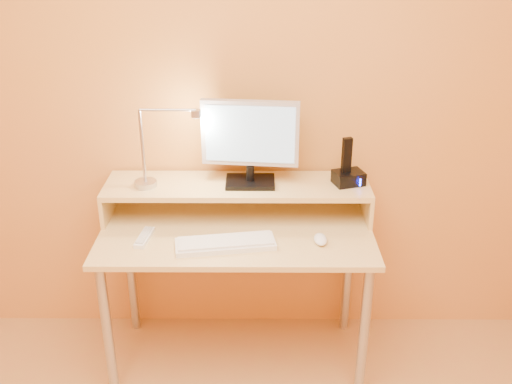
{
  "coord_description": "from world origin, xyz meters",
  "views": [
    {
      "loc": [
        0.1,
        -1.11,
        1.97
      ],
      "look_at": [
        0.09,
        1.13,
        0.93
      ],
      "focal_mm": 41.41,
      "sensor_mm": 36.0,
      "label": 1
    }
  ],
  "objects_px": {
    "monitor_panel": "(250,133)",
    "phone_dock": "(348,178)",
    "keyboard": "(225,244)",
    "remote_control": "(144,238)",
    "mouse": "(320,239)",
    "lamp_base": "(146,184)"
  },
  "relations": [
    {
      "from": "lamp_base",
      "to": "keyboard",
      "type": "xyz_separation_m",
      "value": [
        0.37,
        -0.26,
        -0.16
      ]
    },
    {
      "from": "monitor_panel",
      "to": "remote_control",
      "type": "distance_m",
      "value": 0.64
    },
    {
      "from": "monitor_panel",
      "to": "remote_control",
      "type": "relative_size",
      "value": 2.59
    },
    {
      "from": "remote_control",
      "to": "keyboard",
      "type": "bearing_deg",
      "value": -1.78
    },
    {
      "from": "keyboard",
      "to": "remote_control",
      "type": "xyz_separation_m",
      "value": [
        -0.35,
        0.06,
        -0.0
      ]
    },
    {
      "from": "monitor_panel",
      "to": "remote_control",
      "type": "bearing_deg",
      "value": -146.04
    },
    {
      "from": "keyboard",
      "to": "phone_dock",
      "type": "bearing_deg",
      "value": 19.18
    },
    {
      "from": "phone_dock",
      "to": "mouse",
      "type": "bearing_deg",
      "value": -136.51
    },
    {
      "from": "monitor_panel",
      "to": "phone_dock",
      "type": "bearing_deg",
      "value": 4.55
    },
    {
      "from": "monitor_panel",
      "to": "keyboard",
      "type": "xyz_separation_m",
      "value": [
        -0.1,
        -0.3,
        -0.39
      ]
    },
    {
      "from": "monitor_panel",
      "to": "phone_dock",
      "type": "relative_size",
      "value": 3.31
    },
    {
      "from": "monitor_panel",
      "to": "lamp_base",
      "type": "xyz_separation_m",
      "value": [
        -0.47,
        -0.04,
        -0.23
      ]
    },
    {
      "from": "monitor_panel",
      "to": "keyboard",
      "type": "bearing_deg",
      "value": -102.75
    },
    {
      "from": "keyboard",
      "to": "remote_control",
      "type": "distance_m",
      "value": 0.36
    },
    {
      "from": "phone_dock",
      "to": "remote_control",
      "type": "height_order",
      "value": "phone_dock"
    },
    {
      "from": "lamp_base",
      "to": "remote_control",
      "type": "distance_m",
      "value": 0.26
    },
    {
      "from": "lamp_base",
      "to": "phone_dock",
      "type": "xyz_separation_m",
      "value": [
        0.91,
        0.03,
        0.02
      ]
    },
    {
      "from": "phone_dock",
      "to": "remote_control",
      "type": "relative_size",
      "value": 0.78
    },
    {
      "from": "mouse",
      "to": "remote_control",
      "type": "relative_size",
      "value": 0.58
    },
    {
      "from": "remote_control",
      "to": "mouse",
      "type": "bearing_deg",
      "value": 5.79
    },
    {
      "from": "phone_dock",
      "to": "keyboard",
      "type": "xyz_separation_m",
      "value": [
        -0.54,
        -0.29,
        -0.18
      ]
    },
    {
      "from": "keyboard",
      "to": "mouse",
      "type": "xyz_separation_m",
      "value": [
        0.4,
        0.03,
        0.01
      ]
    }
  ]
}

